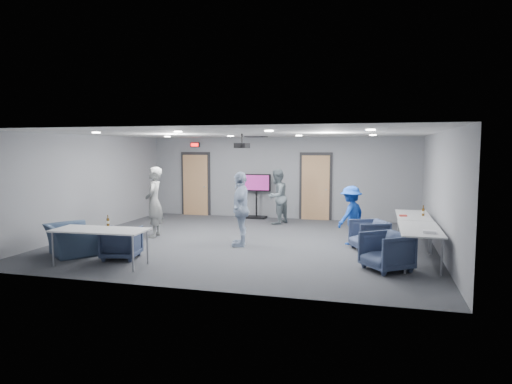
% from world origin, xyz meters
% --- Properties ---
extents(floor, '(9.00, 9.00, 0.00)m').
position_xyz_m(floor, '(0.00, 0.00, 0.00)').
color(floor, '#313438').
rests_on(floor, ground).
extents(ceiling, '(9.00, 9.00, 0.00)m').
position_xyz_m(ceiling, '(0.00, 0.00, 2.70)').
color(ceiling, silver).
rests_on(ceiling, wall_back).
extents(wall_back, '(9.00, 0.02, 2.70)m').
position_xyz_m(wall_back, '(0.00, 4.00, 1.35)').
color(wall_back, gray).
rests_on(wall_back, floor).
extents(wall_front, '(9.00, 0.02, 2.70)m').
position_xyz_m(wall_front, '(0.00, -4.00, 1.35)').
color(wall_front, gray).
rests_on(wall_front, floor).
extents(wall_left, '(0.02, 8.00, 2.70)m').
position_xyz_m(wall_left, '(-4.50, 0.00, 1.35)').
color(wall_left, gray).
rests_on(wall_left, floor).
extents(wall_right, '(0.02, 8.00, 2.70)m').
position_xyz_m(wall_right, '(4.50, 0.00, 1.35)').
color(wall_right, gray).
rests_on(wall_right, floor).
extents(door_left, '(1.06, 0.17, 2.24)m').
position_xyz_m(door_left, '(-3.00, 3.95, 1.07)').
color(door_left, black).
rests_on(door_left, wall_back).
extents(door_right, '(1.06, 0.17, 2.24)m').
position_xyz_m(door_right, '(1.20, 3.95, 1.07)').
color(door_right, black).
rests_on(door_right, wall_back).
extents(exit_sign, '(0.32, 0.08, 0.16)m').
position_xyz_m(exit_sign, '(-3.00, 3.93, 2.45)').
color(exit_sign, black).
rests_on(exit_sign, wall_back).
extents(hvac_diffuser, '(0.60, 0.60, 0.03)m').
position_xyz_m(hvac_diffuser, '(-0.50, 2.80, 2.69)').
color(hvac_diffuser, black).
rests_on(hvac_diffuser, ceiling).
extents(downlights, '(6.18, 3.78, 0.02)m').
position_xyz_m(downlights, '(0.00, 0.00, 2.68)').
color(downlights, white).
rests_on(downlights, ceiling).
extents(person_a, '(0.59, 0.76, 1.85)m').
position_xyz_m(person_a, '(-2.52, -0.06, 0.92)').
color(person_a, gray).
rests_on(person_a, floor).
extents(person_b, '(0.89, 0.99, 1.69)m').
position_xyz_m(person_b, '(0.16, 2.82, 0.85)').
color(person_b, slate).
rests_on(person_b, floor).
extents(person_c, '(0.66, 1.12, 1.79)m').
position_xyz_m(person_c, '(0.01, -0.53, 0.89)').
color(person_c, '#A0B2CE').
rests_on(person_c, floor).
extents(person_d, '(0.91, 1.06, 1.43)m').
position_xyz_m(person_d, '(2.54, 0.35, 0.71)').
color(person_d, '#1B47B2').
rests_on(person_d, floor).
extents(chair_right_b, '(1.00, 0.99, 0.69)m').
position_xyz_m(chair_right_b, '(2.99, -0.20, 0.35)').
color(chair_right_b, '#374260').
rests_on(chair_right_b, floor).
extents(chair_right_c, '(1.12, 1.11, 0.73)m').
position_xyz_m(chair_right_c, '(3.35, -1.93, 0.37)').
color(chair_right_c, '#35405B').
rests_on(chair_right_c, floor).
extents(chair_front_a, '(0.86, 0.87, 0.68)m').
position_xyz_m(chair_front_a, '(-2.07, -2.40, 0.34)').
color(chair_front_a, '#323C56').
rests_on(chair_front_a, floor).
extents(chair_front_b, '(1.39, 1.36, 0.68)m').
position_xyz_m(chair_front_b, '(-3.33, -2.40, 0.34)').
color(chair_front_b, '#3C4E68').
rests_on(chair_front_b, floor).
extents(table_right_a, '(0.76, 1.83, 0.73)m').
position_xyz_m(table_right_a, '(4.00, 0.69, 0.69)').
color(table_right_a, silver).
rests_on(table_right_a, floor).
extents(table_right_b, '(0.79, 1.91, 0.73)m').
position_xyz_m(table_right_b, '(4.00, -1.21, 0.69)').
color(table_right_b, silver).
rests_on(table_right_b, floor).
extents(table_front_left, '(1.91, 0.87, 0.73)m').
position_xyz_m(table_front_left, '(-2.17, -3.00, 0.69)').
color(table_front_left, silver).
rests_on(table_front_left, floor).
extents(bottle_front, '(0.06, 0.06, 0.23)m').
position_xyz_m(bottle_front, '(-2.24, -2.62, 0.81)').
color(bottle_front, '#51350E').
rests_on(bottle_front, table_front_left).
extents(bottle_right, '(0.07, 0.07, 0.25)m').
position_xyz_m(bottle_right, '(4.22, 0.58, 0.82)').
color(bottle_right, '#51350E').
rests_on(bottle_right, table_right_a).
extents(snack_box, '(0.19, 0.14, 0.04)m').
position_xyz_m(snack_box, '(3.75, 0.36, 0.75)').
color(snack_box, '#BF382F').
rests_on(snack_box, table_right_a).
extents(wrapper, '(0.25, 0.18, 0.05)m').
position_xyz_m(wrapper, '(4.13, -1.76, 0.76)').
color(wrapper, white).
rests_on(wrapper, table_right_b).
extents(tv_stand, '(0.97, 0.46, 1.48)m').
position_xyz_m(tv_stand, '(-0.75, 3.75, 0.84)').
color(tv_stand, black).
rests_on(tv_stand, floor).
extents(projector, '(0.36, 0.34, 0.35)m').
position_xyz_m(projector, '(-0.09, -0.08, 2.41)').
color(projector, black).
rests_on(projector, ceiling).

